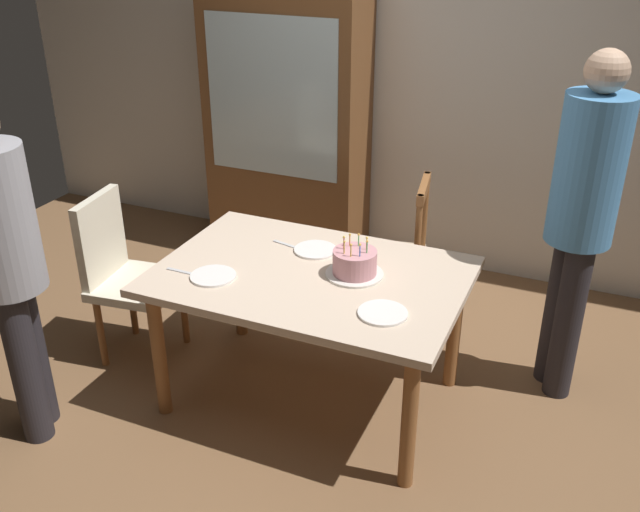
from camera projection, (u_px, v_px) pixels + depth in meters
name	position (u px, v px, depth m)	size (l,w,h in m)	color
ground	(311.00, 396.00, 3.75)	(6.40, 6.40, 0.00)	brown
back_wall	(424.00, 78.00, 4.69)	(6.40, 0.10, 2.60)	beige
dining_table	(311.00, 289.00, 3.46)	(1.48, 1.01, 0.74)	beige
birthday_cake	(355.00, 264.00, 3.37)	(0.28, 0.28, 0.20)	silver
plate_near_celebrant	(213.00, 276.00, 3.37)	(0.22, 0.22, 0.01)	white
plate_far_side	(315.00, 250.00, 3.63)	(0.22, 0.22, 0.01)	white
plate_near_guest	(383.00, 313.00, 3.07)	(0.22, 0.22, 0.01)	white
fork_near_celebrant	(183.00, 272.00, 3.42)	(0.18, 0.02, 0.01)	silver
fork_far_side	(287.00, 245.00, 3.69)	(0.18, 0.02, 0.01)	silver
chair_spindle_back	(390.00, 259.00, 4.18)	(0.51, 0.51, 0.95)	tan
chair_upholstered	(122.00, 269.00, 3.90)	(0.49, 0.49, 0.95)	beige
person_celebrant	(6.00, 260.00, 3.12)	(0.32, 0.32, 1.64)	#262328
person_guest	(582.00, 210.00, 3.39)	(0.32, 0.32, 1.78)	#262328
china_cabinet	(287.00, 126.00, 4.91)	(1.10, 0.45, 1.90)	brown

